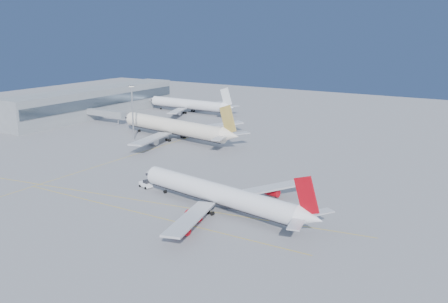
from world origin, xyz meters
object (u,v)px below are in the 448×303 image
light_mast (132,108)px  pushback_tug (146,184)px  airliner_virgin (221,195)px  airliner_etihad (176,127)px

light_mast → pushback_tug: bearing=-45.3°
airliner_virgin → light_mast: 94.32m
airliner_etihad → light_mast: size_ratio=2.97×
pushback_tug → light_mast: size_ratio=0.20×
pushback_tug → light_mast: (-47.51, 48.06, 12.69)m
airliner_etihad → light_mast: light_mast is taller
pushback_tug → light_mast: light_mast is taller
airliner_virgin → pushback_tug: (-29.88, 5.07, -3.40)m
airliner_etihad → airliner_virgin: bearing=-35.7°
airliner_etihad → pushback_tug: 65.56m
airliner_etihad → pushback_tug: bearing=-51.4°
light_mast → airliner_virgin: bearing=-34.5°
airliner_virgin → pushback_tug: size_ratio=12.75×
pushback_tug → light_mast: 68.76m
airliner_virgin → light_mast: (-77.39, 53.13, 9.29)m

